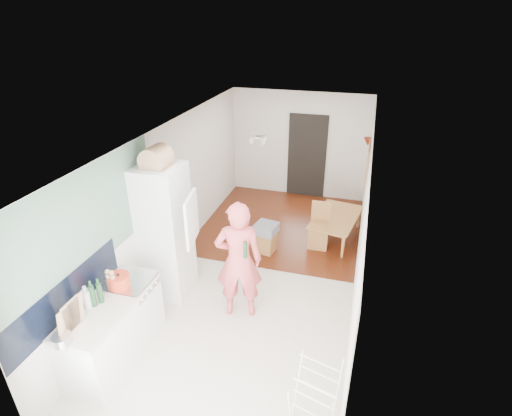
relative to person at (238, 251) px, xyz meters
The scene contains 32 objects.
room_shell 1.00m from the person, 88.43° to the left, with size 3.20×7.00×2.50m, color silver, non-canonical shape.
floor 1.47m from the person, 88.43° to the left, with size 3.20×7.00×0.01m, color beige.
wood_floor_overlay 3.03m from the person, 89.46° to the left, with size 3.20×3.30×0.01m, color #601D0E.
sage_wall_panel 2.01m from the person, 146.98° to the right, with size 0.02×3.00×1.30m, color slate.
tile_splashback 2.21m from the person, 134.86° to the right, with size 0.02×1.90×0.50m, color black.
doorway_recess 4.47m from the person, 87.09° to the left, with size 0.90×0.04×2.00m, color black.
base_cabinet 2.12m from the person, 129.11° to the right, with size 0.60×0.90×0.86m, color white.
worktop 2.03m from the person, 129.11° to the right, with size 0.62×0.92×0.06m, color beige.
range_cooker 1.65m from the person, 147.35° to the right, with size 0.60×0.60×0.88m, color white.
cooker_top 1.52m from the person, 147.35° to the right, with size 0.60×0.60×0.04m, color #BBBBBD.
fridge_housing 1.26m from the person, behind, with size 0.66×0.66×2.15m, color white.
fridge_door 0.79m from the person, behind, with size 0.56×0.04×0.70m, color white.
fridge_interior 1.06m from the person, 167.66° to the left, with size 0.02×0.52×0.66m, color white.
pinboard 3.33m from the person, 60.88° to the left, with size 0.03×0.90×0.70m, color tan.
pinboard_frame 3.33m from the person, 61.10° to the left, with size 0.01×0.94×0.74m, color #AB6D37.
wall_sconce 3.92m from the person, 66.09° to the left, with size 0.18×0.18×0.16m, color maroon.
person is the anchor object (origin of this frame).
dining_table 2.97m from the person, 65.46° to the left, with size 1.19×0.66×0.42m, color #AB6D37.
dining_chair 2.44m from the person, 68.19° to the left, with size 0.37×0.37×0.88m, color #AB6D37, non-canonical shape.
stool 1.95m from the person, 91.41° to the left, with size 0.32×0.32×0.42m, color #AB6D37, non-canonical shape.
grey_drape 1.81m from the person, 91.41° to the left, with size 0.39×0.39×0.18m, color slate.
drying_rack 2.20m from the person, 49.91° to the right, with size 0.45×0.41×0.88m, color white, non-canonical shape.
bread_bin 1.71m from the person, behind, with size 0.40×0.38×0.21m, color tan, non-canonical shape.
red_casserole 1.62m from the person, 143.30° to the right, with size 0.28×0.28×0.17m, color red.
steel_pan 2.40m from the person, 123.61° to the right, with size 0.21×0.21×0.10m, color #BBBBBD.
held_bottle 0.24m from the person, 43.31° to the right, with size 0.05×0.05×0.25m, color #1A3D1F.
bottle_a 1.86m from the person, 135.72° to the right, with size 0.06×0.06×0.28m, color #1A3D1F.
bottle_b 1.95m from the person, 134.88° to the right, with size 0.07×0.07×0.29m, color #1A3D1F.
bottle_c 2.02m from the person, 135.23° to the right, with size 0.10×0.10×0.24m, color beige.
pepper_mill_front 1.69m from the person, 142.05° to the right, with size 0.06×0.06×0.22m, color tan.
pepper_mill_back 1.73m from the person, 143.26° to the right, with size 0.06×0.06×0.22m, color tan.
chopping_boards 2.24m from the person, 126.19° to the right, with size 0.04×0.31×0.42m, color tan, non-canonical shape.
Camera 1 is at (1.51, -5.45, 4.13)m, focal length 28.00 mm.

